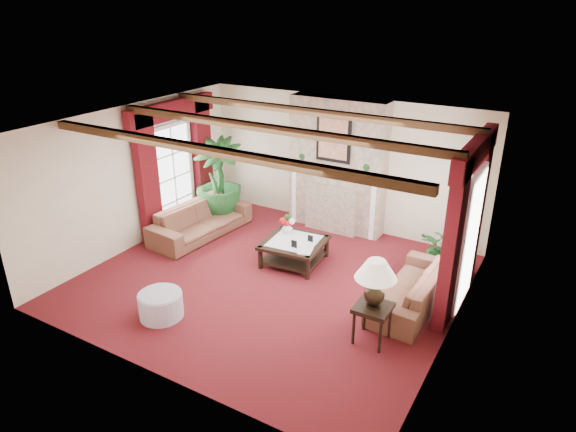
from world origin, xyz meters
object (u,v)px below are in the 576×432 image
Objects in this scene: potted_palm at (220,198)px; ottoman at (161,305)px; coffee_table at (294,252)px; side_table at (372,323)px; sofa_left at (200,215)px; sofa_right at (413,282)px.

ottoman is at bearing -66.79° from potted_palm.
coffee_table is at bearing 70.40° from ottoman.
side_table is at bearing 19.29° from ottoman.
ottoman is (1.46, -3.40, -0.31)m from potted_palm.
sofa_left is 1.12× the size of potted_palm.
sofa_left is at bearing 117.04° from ottoman.
sofa_left is 2.90m from ottoman.
sofa_right is 1.96× the size of coffee_table.
sofa_left reaches higher than side_table.
potted_palm reaches higher than sofa_right.
sofa_right is at bearing -14.13° from potted_palm.
sofa_left is 2.22m from coffee_table.
ottoman is (1.31, -2.57, -0.24)m from sofa_left.
side_table reaches higher than ottoman.
potted_palm is 2.53m from coffee_table.
sofa_left is 3.95× the size of side_table.
side_table is (-0.19, -1.20, -0.11)m from sofa_right.
ottoman is (-0.89, -2.51, -0.02)m from coffee_table.
ottoman is (-3.16, -2.24, -0.20)m from sofa_right.
sofa_right reaches higher than ottoman.
ottoman is at bearing -160.71° from side_table.
potted_palm reaches higher than coffee_table.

